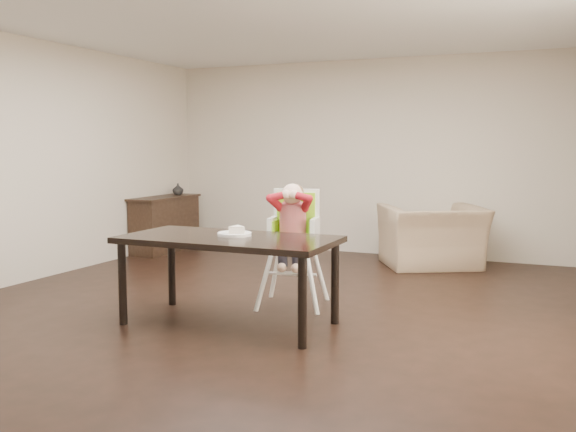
# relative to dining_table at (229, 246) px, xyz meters

# --- Properties ---
(ground) EXTENTS (7.00, 7.00, 0.00)m
(ground) POSITION_rel_dining_table_xyz_m (0.10, 0.48, -0.67)
(ground) COLOR black
(ground) RESTS_ON ground
(room_walls) EXTENTS (6.02, 7.02, 2.71)m
(room_walls) POSITION_rel_dining_table_xyz_m (0.10, 0.48, 1.18)
(room_walls) COLOR beige
(room_walls) RESTS_ON ground
(dining_table) EXTENTS (1.80, 0.90, 0.75)m
(dining_table) POSITION_rel_dining_table_xyz_m (0.00, 0.00, 0.00)
(dining_table) COLOR black
(dining_table) RESTS_ON ground
(high_chair) EXTENTS (0.57, 0.57, 1.16)m
(high_chair) POSITION_rel_dining_table_xyz_m (0.24, 0.82, 0.15)
(high_chair) COLOR white
(high_chair) RESTS_ON ground
(plate) EXTENTS (0.30, 0.30, 0.08)m
(plate) POSITION_rel_dining_table_xyz_m (0.03, 0.07, 0.11)
(plate) COLOR white
(plate) RESTS_ON dining_table
(armchair) EXTENTS (1.40, 1.24, 1.03)m
(armchair) POSITION_rel_dining_table_xyz_m (1.09, 3.28, -0.16)
(armchair) COLOR tan
(armchair) RESTS_ON ground
(sideboard) EXTENTS (0.44, 1.26, 0.79)m
(sideboard) POSITION_rel_dining_table_xyz_m (-2.68, 3.00, -0.27)
(sideboard) COLOR black
(sideboard) RESTS_ON ground
(vase) EXTENTS (0.20, 0.21, 0.16)m
(vase) POSITION_rel_dining_table_xyz_m (-2.68, 3.35, 0.20)
(vase) COLOR #99999E
(vase) RESTS_ON sideboard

